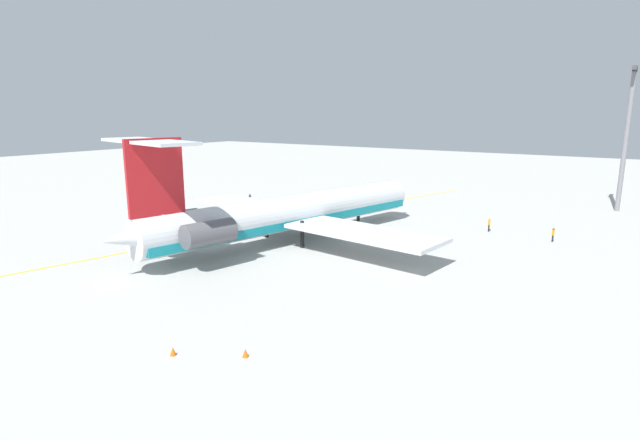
# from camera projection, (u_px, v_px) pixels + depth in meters

# --- Properties ---
(ground) EXTENTS (280.03, 280.03, 0.00)m
(ground) POSITION_uv_depth(u_px,v_px,m) (256.00, 228.00, 65.84)
(ground) COLOR #ADADA8
(main_jetliner) EXTENTS (43.09, 38.43, 12.66)m
(main_jetliner) POSITION_uv_depth(u_px,v_px,m) (284.00, 213.00, 58.01)
(main_jetliner) COLOR silver
(main_jetliner) RESTS_ON ground
(ground_crew_near_nose) EXTENTS (0.43, 0.28, 1.76)m
(ground_crew_near_nose) POSITION_uv_depth(u_px,v_px,m) (489.00, 223.00, 63.71)
(ground_crew_near_nose) COLOR black
(ground_crew_near_nose) RESTS_ON ground
(ground_crew_near_tail) EXTENTS (0.27, 0.41, 1.70)m
(ground_crew_near_tail) POSITION_uv_depth(u_px,v_px,m) (250.00, 198.00, 82.55)
(ground_crew_near_tail) COLOR black
(ground_crew_near_tail) RESTS_ON ground
(ground_crew_portside) EXTENTS (0.38, 0.27, 1.68)m
(ground_crew_portside) POSITION_uv_depth(u_px,v_px,m) (553.00, 233.00, 58.65)
(ground_crew_portside) COLOR black
(ground_crew_portside) RESTS_ON ground
(safety_cone_nose) EXTENTS (0.40, 0.40, 0.55)m
(safety_cone_nose) POSITION_uv_depth(u_px,v_px,m) (245.00, 353.00, 31.28)
(safety_cone_nose) COLOR #EA590F
(safety_cone_nose) RESTS_ON ground
(safety_cone_wingtip) EXTENTS (0.40, 0.40, 0.55)m
(safety_cone_wingtip) POSITION_uv_depth(u_px,v_px,m) (325.00, 201.00, 84.10)
(safety_cone_wingtip) COLOR #EA590F
(safety_cone_wingtip) RESTS_ON ground
(safety_cone_tail) EXTENTS (0.40, 0.40, 0.55)m
(safety_cone_tail) POSITION_uv_depth(u_px,v_px,m) (173.00, 351.00, 31.49)
(safety_cone_tail) COLOR #EA590F
(safety_cone_tail) RESTS_ON ground
(taxiway_centreline) EXTENTS (98.95, 23.58, 0.01)m
(taxiway_centreline) POSITION_uv_depth(u_px,v_px,m) (239.00, 231.00, 64.20)
(taxiway_centreline) COLOR gold
(taxiway_centreline) RESTS_ON ground
(light_mast) EXTENTS (4.00, 0.70, 21.43)m
(light_mast) POSITION_uv_depth(u_px,v_px,m) (627.00, 133.00, 74.63)
(light_mast) COLOR slate
(light_mast) RESTS_ON ground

